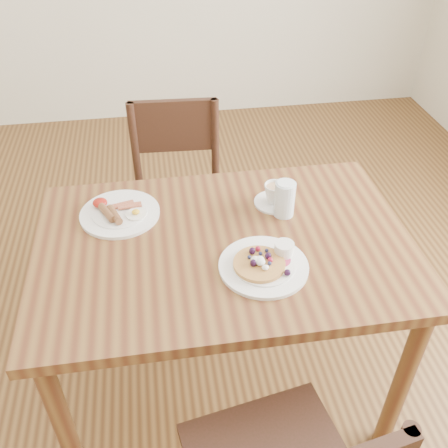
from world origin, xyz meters
The scene contains 7 objects.
ground centered at (0.00, 0.00, 0.00)m, with size 5.00×5.00×0.00m, color #4F2F16.
dining_table centered at (0.00, 0.00, 0.65)m, with size 1.20×0.80×0.75m.
chair_far centered at (-0.11, 0.66, 0.49)m, with size 0.44×0.44×0.88m.
pancake_plate centered at (0.10, -0.14, 0.76)m, with size 0.27×0.27×0.06m.
breakfast_plate centered at (-0.33, 0.19, 0.76)m, with size 0.27×0.27×0.04m.
teacup_saucer centered at (0.21, 0.18, 0.78)m, with size 0.14×0.14×0.08m.
water_glass centered at (0.22, 0.11, 0.81)m, with size 0.07×0.07×0.12m, color silver.
Camera 1 is at (-0.19, -1.20, 1.78)m, focal length 40.00 mm.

